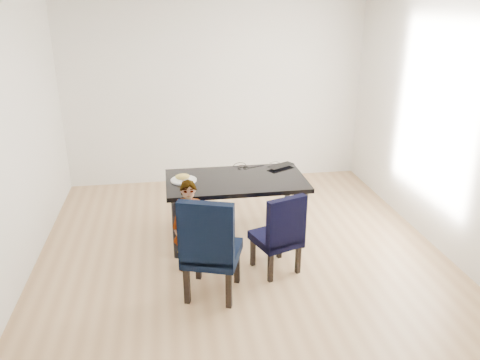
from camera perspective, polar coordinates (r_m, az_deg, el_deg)
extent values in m
cube|color=tan|center=(5.27, 0.35, -9.49)|extent=(4.50, 5.00, 0.01)
cube|color=white|center=(7.14, -2.97, 10.39)|extent=(4.50, 0.01, 2.70)
cube|color=silver|center=(2.49, 10.10, -11.55)|extent=(4.50, 0.01, 2.70)
cube|color=silver|center=(4.90, -26.64, 3.11)|extent=(0.01, 5.00, 2.70)
cube|color=silver|center=(5.55, 24.13, 5.42)|extent=(0.01, 5.00, 2.70)
cube|color=black|center=(5.53, -0.49, -3.48)|extent=(1.60, 0.90, 0.75)
cube|color=black|center=(4.45, -3.42, -7.87)|extent=(0.65, 0.66, 1.05)
cube|color=black|center=(4.87, 4.40, -6.29)|extent=(0.55, 0.56, 0.89)
imported|color=orange|center=(4.84, -6.10, -5.74)|extent=(0.41, 0.32, 1.00)
cylinder|color=silver|center=(5.36, -6.88, -0.01)|extent=(0.30, 0.30, 0.02)
ellipsoid|color=gold|center=(5.35, -7.02, 0.42)|extent=(0.18, 0.12, 0.07)
imported|color=black|center=(5.81, 4.66, 1.82)|extent=(0.42, 0.37, 0.03)
torus|color=black|center=(5.73, 0.36, 1.49)|extent=(0.17, 0.17, 0.01)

